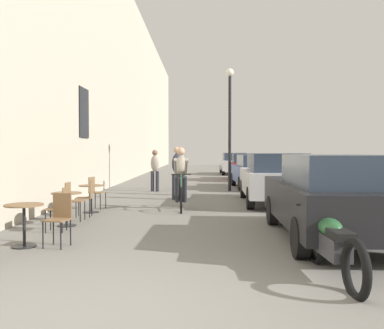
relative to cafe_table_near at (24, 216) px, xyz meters
name	(u,v)px	position (x,y,z in m)	size (l,w,h in m)	color
ground_plane	(116,315)	(2.14, -2.91, -0.52)	(88.00, 88.00, 0.00)	slate
building_facade_left	(101,64)	(-1.31, 11.09, 4.83)	(0.54, 68.00, 10.71)	#B7AD99
cafe_table_near	(24,216)	(0.00, 0.00, 0.00)	(0.64, 0.64, 0.72)	black
cafe_chair_near_toward_street	(59,216)	(0.57, 0.07, 0.00)	(0.45, 0.45, 0.89)	black
cafe_table_mid	(66,202)	(0.08, 1.98, 0.00)	(0.64, 0.64, 0.72)	black
cafe_chair_mid_toward_street	(60,206)	(0.16, 1.33, 0.00)	(0.40, 0.40, 0.89)	black
cafe_chair_mid_toward_wall	(72,199)	(0.00, 2.64, 0.00)	(0.40, 0.40, 0.89)	black
cafe_table_far	(91,193)	(0.10, 3.95, 0.00)	(0.64, 0.64, 0.72)	black
cafe_chair_far_toward_street	(95,190)	(0.03, 4.64, 0.00)	(0.46, 0.46, 0.89)	black
cafe_chair_far_toward_wall	(87,196)	(0.17, 3.27, 0.00)	(0.41, 0.41, 0.89)	black
cyclist_on_bicycle	(181,180)	(2.42, 4.58, 0.29)	(0.52, 1.76, 1.74)	black
pedestrian_near	(177,170)	(2.18, 6.91, 0.46)	(0.36, 0.28, 1.74)	#26262D
pedestrian_mid	(180,168)	(2.21, 8.35, 0.48)	(0.37, 0.28, 1.77)	#26262D
pedestrian_far	(155,168)	(1.13, 9.76, 0.41)	(0.38, 0.29, 1.65)	#26262D
street_lamp	(230,114)	(4.12, 9.96, 2.59)	(0.32, 0.32, 4.90)	black
parked_car_nearest	(331,196)	(5.31, 0.63, 0.28)	(1.92, 4.39, 1.55)	black
parked_car_second	(274,178)	(5.20, 5.92, 0.28)	(1.95, 4.40, 1.54)	#B7B7BC
parked_car_third	(255,171)	(5.29, 11.18, 0.23)	(1.84, 4.13, 1.45)	#384C84
parked_car_fourth	(245,166)	(5.43, 16.46, 0.24)	(1.84, 4.19, 1.48)	maroon
parked_car_fifth	(234,163)	(5.22, 22.22, 0.25)	(1.77, 4.17, 1.48)	#B7B7BC
parked_motorcycle	(333,246)	(4.66, -1.61, -0.12)	(0.62, 2.15, 0.92)	black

